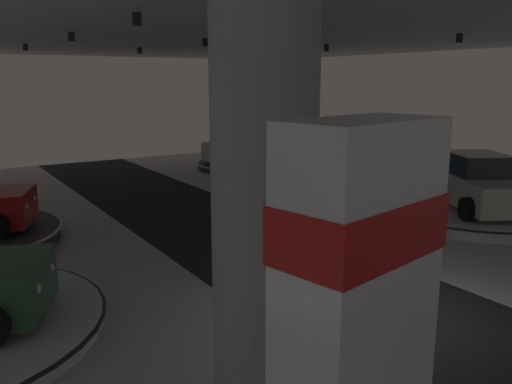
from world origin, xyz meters
TOP-DOWN VIEW (x-y plane):
  - ground at (0.00, 0.00)m, footprint 24.00×44.00m
  - ceiling_with_spotlights at (0.00, 0.00)m, footprint 24.00×44.00m
  - column_left at (-3.82, -1.41)m, footprint 1.22×1.22m
  - display_platform_mid_right at (7.45, 3.52)m, footprint 5.47×5.47m
  - display_car_mid_right at (7.46, 3.55)m, footprint 3.66×4.54m
  - display_platform_far_right at (7.12, 9.25)m, footprint 5.38×5.38m
  - display_car_far_right at (7.15, 9.23)m, footprint 4.38×4.07m
  - display_platform_deep_right at (6.55, 15.85)m, footprint 5.01×5.01m
  - display_car_deep_right at (6.51, 15.84)m, footprint 4.31×2.39m
  - visitor_walking_near at (-1.68, 3.12)m, footprint 0.32×0.32m
  - visitor_walking_far at (1.01, 0.92)m, footprint 0.32×0.32m
  - stanchion_a at (2.58, 2.64)m, footprint 0.28×0.28m
  - stanchion_b at (2.09, 3.13)m, footprint 0.28×0.28m

SIDE VIEW (x-z plane):
  - ground at x=0.00m, z-range -0.05..0.00m
  - display_platform_deep_right at x=6.55m, z-range 0.02..0.29m
  - display_platform_mid_right at x=7.45m, z-range 0.02..0.37m
  - display_platform_far_right at x=7.12m, z-range 0.02..0.40m
  - stanchion_a at x=2.58m, z-range -0.13..0.88m
  - stanchion_b at x=2.09m, z-range -0.13..0.88m
  - visitor_walking_near at x=-1.68m, z-range 0.11..1.70m
  - visitor_walking_far at x=1.01m, z-range 0.11..1.70m
  - display_car_deep_right at x=6.51m, z-range 0.19..1.90m
  - display_car_mid_right at x=7.46m, z-range 0.26..1.97m
  - display_car_far_right at x=7.15m, z-range 0.29..1.99m
  - column_left at x=-3.82m, z-range 0.00..5.50m
  - ceiling_with_spotlights at x=0.00m, z-range 5.35..5.74m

